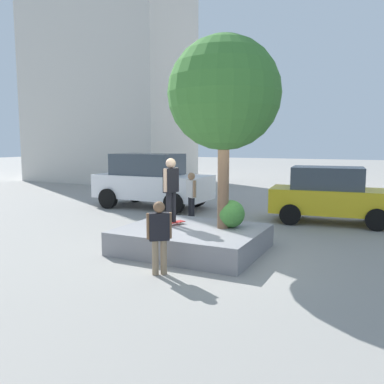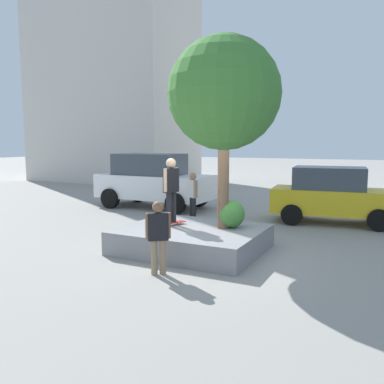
{
  "view_description": "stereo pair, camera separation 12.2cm",
  "coord_description": "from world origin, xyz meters",
  "px_view_note": "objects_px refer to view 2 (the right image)",
  "views": [
    {
      "loc": [
        3.72,
        -8.41,
        2.66
      ],
      "look_at": [
        -0.53,
        0.26,
        1.47
      ],
      "focal_mm": 37.07,
      "sensor_mm": 36.0,
      "label": 1
    },
    {
      "loc": [
        3.83,
        -8.35,
        2.66
      ],
      "look_at": [
        -0.53,
        0.26,
        1.47
      ],
      "focal_mm": 37.07,
      "sensor_mm": 36.0,
      "label": 2
    }
  ],
  "objects_px": {
    "skateboard": "(171,223)",
    "police_car": "(153,180)",
    "taxi_cab": "(333,195)",
    "passerby_with_bag": "(193,193)",
    "pedestrian_crossing": "(158,233)",
    "planter_ledge": "(192,239)",
    "plaza_tree": "(224,94)",
    "skateboarder": "(171,186)"
  },
  "relations": [
    {
      "from": "skateboarder",
      "to": "pedestrian_crossing",
      "type": "height_order",
      "value": "skateboarder"
    },
    {
      "from": "taxi_cab",
      "to": "passerby_with_bag",
      "type": "distance_m",
      "value": 4.7
    },
    {
      "from": "planter_ledge",
      "to": "police_car",
      "type": "height_order",
      "value": "police_car"
    },
    {
      "from": "plaza_tree",
      "to": "passerby_with_bag",
      "type": "xyz_separation_m",
      "value": [
        -2.47,
        3.25,
        -2.87
      ]
    },
    {
      "from": "plaza_tree",
      "to": "taxi_cab",
      "type": "relative_size",
      "value": 1.1
    },
    {
      "from": "police_car",
      "to": "passerby_with_bag",
      "type": "distance_m",
      "value": 3.12
    },
    {
      "from": "skateboarder",
      "to": "passerby_with_bag",
      "type": "height_order",
      "value": "skateboarder"
    },
    {
      "from": "plaza_tree",
      "to": "pedestrian_crossing",
      "type": "xyz_separation_m",
      "value": [
        -0.47,
        -2.28,
        -2.95
      ]
    },
    {
      "from": "taxi_cab",
      "to": "pedestrian_crossing",
      "type": "relative_size",
      "value": 2.78
    },
    {
      "from": "taxi_cab",
      "to": "passerby_with_bag",
      "type": "bearing_deg",
      "value": -160.71
    },
    {
      "from": "skateboard",
      "to": "taxi_cab",
      "type": "relative_size",
      "value": 0.2
    },
    {
      "from": "taxi_cab",
      "to": "plaza_tree",
      "type": "bearing_deg",
      "value": -112.27
    },
    {
      "from": "planter_ledge",
      "to": "pedestrian_crossing",
      "type": "height_order",
      "value": "pedestrian_crossing"
    },
    {
      "from": "skateboard",
      "to": "police_car",
      "type": "relative_size",
      "value": 0.17
    },
    {
      "from": "plaza_tree",
      "to": "taxi_cab",
      "type": "bearing_deg",
      "value": 67.73
    },
    {
      "from": "plaza_tree",
      "to": "police_car",
      "type": "bearing_deg",
      "value": 136.39
    },
    {
      "from": "pedestrian_crossing",
      "to": "police_car",
      "type": "bearing_deg",
      "value": 123.02
    },
    {
      "from": "skateboard",
      "to": "skateboarder",
      "type": "xyz_separation_m",
      "value": [
        0.0,
        0.0,
        0.97
      ]
    },
    {
      "from": "skateboard",
      "to": "passerby_with_bag",
      "type": "bearing_deg",
      "value": 108.21
    },
    {
      "from": "passerby_with_bag",
      "to": "pedestrian_crossing",
      "type": "height_order",
      "value": "passerby_with_bag"
    },
    {
      "from": "skateboarder",
      "to": "police_car",
      "type": "height_order",
      "value": "skateboarder"
    },
    {
      "from": "skateboarder",
      "to": "police_car",
      "type": "xyz_separation_m",
      "value": [
        -3.81,
        5.16,
        -0.46
      ]
    },
    {
      "from": "police_car",
      "to": "pedestrian_crossing",
      "type": "xyz_separation_m",
      "value": [
        4.65,
        -7.16,
        -0.26
      ]
    },
    {
      "from": "planter_ledge",
      "to": "police_car",
      "type": "xyz_separation_m",
      "value": [
        -4.43,
        5.21,
        0.85
      ]
    },
    {
      "from": "plaza_tree",
      "to": "skateboarder",
      "type": "bearing_deg",
      "value": -167.98
    },
    {
      "from": "police_car",
      "to": "pedestrian_crossing",
      "type": "height_order",
      "value": "police_car"
    },
    {
      "from": "skateboard",
      "to": "planter_ledge",
      "type": "bearing_deg",
      "value": -4.88
    },
    {
      "from": "plaza_tree",
      "to": "pedestrian_crossing",
      "type": "distance_m",
      "value": 3.76
    },
    {
      "from": "police_car",
      "to": "pedestrian_crossing",
      "type": "distance_m",
      "value": 8.55
    },
    {
      "from": "planter_ledge",
      "to": "skateboarder",
      "type": "height_order",
      "value": "skateboarder"
    },
    {
      "from": "skateboard",
      "to": "pedestrian_crossing",
      "type": "relative_size",
      "value": 0.54
    },
    {
      "from": "planter_ledge",
      "to": "taxi_cab",
      "type": "xyz_separation_m",
      "value": [
        2.66,
        5.13,
        0.67
      ]
    },
    {
      "from": "police_car",
      "to": "passerby_with_bag",
      "type": "bearing_deg",
      "value": -31.62
    },
    {
      "from": "skateboarder",
      "to": "skateboard",
      "type": "bearing_deg",
      "value": -90.0
    },
    {
      "from": "skateboard",
      "to": "passerby_with_bag",
      "type": "relative_size",
      "value": 0.5
    },
    {
      "from": "planter_ledge",
      "to": "passerby_with_bag",
      "type": "relative_size",
      "value": 2.07
    },
    {
      "from": "skateboarder",
      "to": "police_car",
      "type": "distance_m",
      "value": 6.43
    },
    {
      "from": "skateboarder",
      "to": "plaza_tree",
      "type": "bearing_deg",
      "value": 12.02
    },
    {
      "from": "planter_ledge",
      "to": "passerby_with_bag",
      "type": "bearing_deg",
      "value": 116.46
    },
    {
      "from": "planter_ledge",
      "to": "plaza_tree",
      "type": "bearing_deg",
      "value": 25.72
    },
    {
      "from": "planter_ledge",
      "to": "skateboard",
      "type": "relative_size",
      "value": 4.14
    },
    {
      "from": "skateboarder",
      "to": "planter_ledge",
      "type": "bearing_deg",
      "value": -4.88
    }
  ]
}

